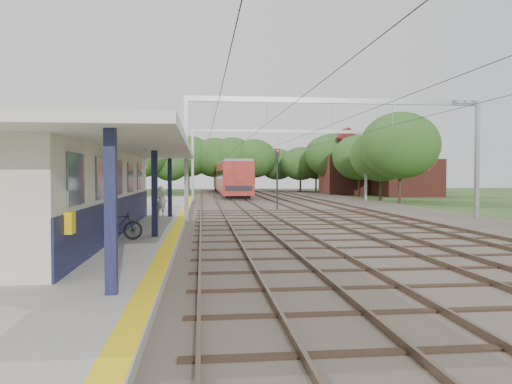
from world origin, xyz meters
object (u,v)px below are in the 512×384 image
bicycle (118,226)px  signal_post (277,171)px  train (228,177)px  person (161,201)px

bicycle → signal_post: size_ratio=0.38×
train → signal_post: 32.44m
person → signal_post: 11.44m
person → bicycle: size_ratio=0.97×
bicycle → train: (6.60, 50.52, 1.42)m
person → bicycle: 9.93m
bicycle → train: 50.97m
bicycle → signal_post: 20.12m
bicycle → signal_post: bearing=-32.5°
bicycle → train: bearing=-14.9°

